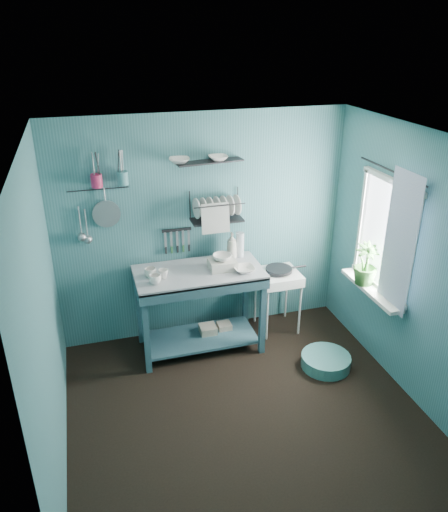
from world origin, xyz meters
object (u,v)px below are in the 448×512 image
object	(u,v)px
dish_rack	(217,207)
colander	(106,214)
utensil_cup_teal	(122,178)
soap_bottle	(232,246)
potted_plant	(366,264)
mug_mid	(163,274)
storage_tin_small	(224,331)
water_bottle	(240,245)
wash_tub	(222,264)
utensil_cup_magenta	(97,181)
work_counter	(200,310)
storage_tin_large	(208,334)
floor_basin	(326,361)
mug_right	(151,273)
frying_pan	(279,269)
mug_left	(155,279)
hotplate_stand	(277,300)

from	to	relation	value
dish_rack	colander	distance (m)	1.14
utensil_cup_teal	soap_bottle	bearing A→B (deg)	-6.36
dish_rack	potted_plant	xyz separation A→B (m)	(1.35, -0.81, -0.48)
mug_mid	soap_bottle	world-z (taller)	soap_bottle
potted_plant	storage_tin_small	size ratio (longest dim) A/B	2.23
water_bottle	colander	size ratio (longest dim) A/B	1.00
colander	storage_tin_small	distance (m)	1.87
wash_tub	utensil_cup_magenta	xyz separation A→B (m)	(-1.17, 0.34, 0.90)
work_counter	water_bottle	bearing A→B (deg)	19.45
work_counter	storage_tin_large	world-z (taller)	work_counter
dish_rack	utensil_cup_teal	size ratio (longest dim) A/B	4.23
potted_plant	floor_basin	bearing A→B (deg)	-158.11
floor_basin	soap_bottle	bearing A→B (deg)	129.65
mug_right	utensil_cup_teal	world-z (taller)	utensil_cup_teal
soap_bottle	utensil_cup_teal	xyz separation A→B (m)	(-1.09, 0.12, 0.81)
storage_tin_large	floor_basin	distance (m)	1.32
potted_plant	frying_pan	bearing A→B (deg)	135.19
storage_tin_large	floor_basin	size ratio (longest dim) A/B	0.43
work_counter	mug_mid	size ratio (longest dim) A/B	13.36
mug_left	storage_tin_small	xyz separation A→B (m)	(0.78, 0.24, -0.89)
mug_left	frying_pan	bearing A→B (deg)	11.40
utensil_cup_teal	storage_tin_large	bearing A→B (deg)	-19.39
hotplate_stand	mug_right	bearing A→B (deg)	-175.98
water_bottle	utensil_cup_magenta	xyz separation A→B (m)	(-1.44, 0.10, 0.81)
mug_mid	mug_right	bearing A→B (deg)	153.43
mug_right	floor_basin	distance (m)	2.05
mug_mid	colander	xyz separation A→B (m)	(-0.48, 0.41, 0.55)
utensil_cup_teal	storage_tin_small	xyz separation A→B (m)	(0.97, -0.24, -1.81)
work_counter	dish_rack	distance (m)	1.13
water_bottle	storage_tin_small	xyz separation A→B (m)	(-0.22, -0.14, -0.99)
work_counter	floor_basin	bearing A→B (deg)	-34.75
mug_mid	mug_right	distance (m)	0.13
colander	utensil_cup_teal	bearing A→B (deg)	-9.08
work_counter	storage_tin_small	size ratio (longest dim) A/B	6.68
utensil_cup_teal	storage_tin_large	xyz separation A→B (m)	(0.77, -0.27, -1.80)
mug_mid	storage_tin_small	size ratio (longest dim) A/B	0.50
mug_mid	dish_rack	xyz separation A→B (m)	(0.65, 0.33, 0.54)
utensil_cup_magenta	work_counter	bearing A→B (deg)	-19.25
work_counter	hotplate_stand	size ratio (longest dim) A/B	1.83
hotplate_stand	dish_rack	world-z (taller)	dish_rack
mug_mid	mug_right	size ratio (longest dim) A/B	0.81
mug_left	mug_mid	world-z (taller)	mug_left
frying_pan	utensil_cup_magenta	distance (m)	2.20
work_counter	water_bottle	world-z (taller)	water_bottle
frying_pan	wash_tub	bearing A→B (deg)	-168.05
dish_rack	utensil_cup_magenta	distance (m)	1.25
mug_left	storage_tin_small	bearing A→B (deg)	17.10
wash_tub	soap_bottle	bearing A→B (deg)	52.31
soap_bottle	storage_tin_large	distance (m)	1.05
hotplate_stand	storage_tin_large	size ratio (longest dim) A/B	3.32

